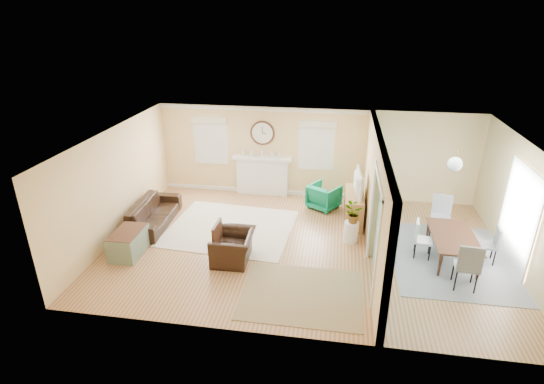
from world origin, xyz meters
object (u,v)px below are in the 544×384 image
object	(u,v)px
sofa	(153,213)
green_chair	(324,196)
eames_chair	(233,247)
dining_table	(453,247)
credenza	(354,208)

from	to	relation	value
sofa	green_chair	bearing A→B (deg)	-71.47
sofa	eames_chair	distance (m)	2.77
sofa	green_chair	world-z (taller)	green_chair
eames_chair	dining_table	xyz separation A→B (m)	(4.74, 0.81, -0.03)
eames_chair	dining_table	distance (m)	4.81
eames_chair	sofa	bearing A→B (deg)	-120.72
sofa	green_chair	distance (m)	4.56
credenza	dining_table	bearing A→B (deg)	-34.44
green_chair	dining_table	size ratio (longest dim) A/B	0.46
green_chair	sofa	bearing A→B (deg)	52.73
eames_chair	credenza	world-z (taller)	credenza
sofa	credenza	xyz separation A→B (m)	(5.04, 0.93, 0.09)
sofa	dining_table	xyz separation A→B (m)	(7.17, -0.54, -0.02)
eames_chair	dining_table	world-z (taller)	eames_chair
sofa	credenza	size ratio (longest dim) A/B	1.54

